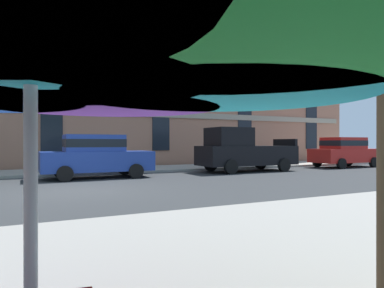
{
  "coord_description": "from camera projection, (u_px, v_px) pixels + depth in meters",
  "views": [
    {
      "loc": [
        -1.41,
        -10.7,
        1.44
      ],
      "look_at": [
        5.47,
        3.2,
        1.4
      ],
      "focal_mm": 32.18,
      "sensor_mm": 36.0,
      "label": 1
    }
  ],
  "objects": [
    {
      "name": "sedan_red",
      "position": [
        345.0,
        151.0,
        20.59
      ],
      "size": [
        4.4,
        1.98,
        1.78
      ],
      "color": "#B21E19",
      "rests_on": "ground"
    },
    {
      "name": "ground_plane",
      "position": [
        75.0,
        191.0,
        10.22
      ],
      "size": [
        120.0,
        120.0,
        0.0
      ],
      "primitive_type": "plane",
      "color": "#2D3033"
    },
    {
      "name": "sidewalk_far",
      "position": [
        55.0,
        172.0,
        16.31
      ],
      "size": [
        56.0,
        3.6,
        0.12
      ],
      "primitive_type": "cube",
      "color": "#9E998E",
      "rests_on": "ground"
    },
    {
      "name": "apartment_building",
      "position": [
        45.0,
        25.0,
        23.63
      ],
      "size": [
        43.4,
        12.08,
        19.2
      ],
      "color": "#A87056",
      "rests_on": "ground"
    },
    {
      "name": "pickup_black",
      "position": [
        243.0,
        151.0,
        17.35
      ],
      "size": [
        5.1,
        2.12,
        2.2
      ],
      "color": "black",
      "rests_on": "ground"
    },
    {
      "name": "patio_umbrella",
      "position": [
        31.0,
        27.0,
        1.54
      ],
      "size": [
        3.7,
        3.44,
        2.29
      ],
      "color": "silver",
      "rests_on": "ground"
    },
    {
      "name": "sedan_blue",
      "position": [
        96.0,
        155.0,
        14.12
      ],
      "size": [
        4.4,
        1.98,
        1.78
      ],
      "color": "navy",
      "rests_on": "ground"
    }
  ]
}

